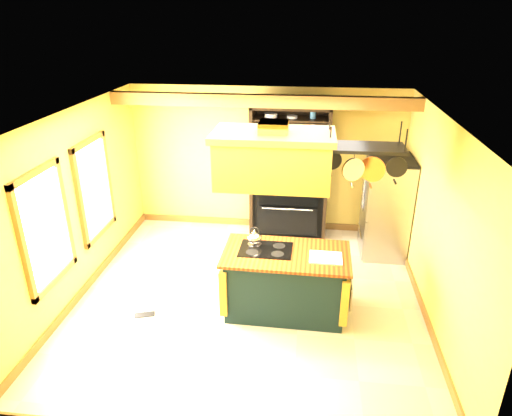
% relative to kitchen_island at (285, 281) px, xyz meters
% --- Properties ---
extents(floor, '(5.00, 5.00, 0.00)m').
position_rel_kitchen_island_xyz_m(floor, '(-0.54, 0.21, -0.47)').
color(floor, beige).
rests_on(floor, ground).
extents(ceiling, '(5.00, 5.00, 0.00)m').
position_rel_kitchen_island_xyz_m(ceiling, '(-0.54, 0.21, 2.23)').
color(ceiling, white).
rests_on(ceiling, wall_back).
extents(wall_back, '(5.00, 0.02, 2.70)m').
position_rel_kitchen_island_xyz_m(wall_back, '(-0.54, 2.71, 0.88)').
color(wall_back, gold).
rests_on(wall_back, floor).
extents(wall_front, '(5.00, 0.02, 2.70)m').
position_rel_kitchen_island_xyz_m(wall_front, '(-0.54, -2.29, 0.88)').
color(wall_front, gold).
rests_on(wall_front, floor).
extents(wall_left, '(0.02, 5.00, 2.70)m').
position_rel_kitchen_island_xyz_m(wall_left, '(-3.04, 0.21, 0.88)').
color(wall_left, gold).
rests_on(wall_left, floor).
extents(wall_right, '(0.02, 5.00, 2.70)m').
position_rel_kitchen_island_xyz_m(wall_right, '(1.96, 0.21, 0.88)').
color(wall_right, gold).
rests_on(wall_right, floor).
extents(ceiling_beam, '(5.00, 0.15, 0.20)m').
position_rel_kitchen_island_xyz_m(ceiling_beam, '(-0.54, 1.91, 2.12)').
color(ceiling_beam, '#925A2D').
rests_on(ceiling_beam, ceiling).
extents(window_near, '(0.06, 1.06, 1.56)m').
position_rel_kitchen_island_xyz_m(window_near, '(-3.01, -0.59, 0.93)').
color(window_near, '#925A2D').
rests_on(window_near, wall_left).
extents(window_far, '(0.06, 1.06, 1.56)m').
position_rel_kitchen_island_xyz_m(window_far, '(-3.01, 0.81, 0.93)').
color(window_far, '#925A2D').
rests_on(window_far, wall_left).
extents(kitchen_island, '(1.73, 0.98, 1.11)m').
position_rel_kitchen_island_xyz_m(kitchen_island, '(0.00, 0.00, 0.00)').
color(kitchen_island, black).
rests_on(kitchen_island, floor).
extents(range_hood, '(1.49, 0.84, 0.80)m').
position_rel_kitchen_island_xyz_m(range_hood, '(-0.20, -0.00, 1.79)').
color(range_hood, '#AE922B').
rests_on(range_hood, ceiling).
extents(pot_rack, '(1.00, 0.47, 0.74)m').
position_rel_kitchen_island_xyz_m(pot_rack, '(0.91, 0.00, 1.86)').
color(pot_rack, black).
rests_on(pot_rack, ceiling).
extents(refrigerator, '(0.73, 0.86, 1.68)m').
position_rel_kitchen_island_xyz_m(refrigerator, '(1.57, 1.89, 0.35)').
color(refrigerator, '#9799A0').
rests_on(refrigerator, floor).
extents(hutch, '(1.39, 0.63, 2.45)m').
position_rel_kitchen_island_xyz_m(hutch, '(-0.10, 2.44, 0.47)').
color(hutch, black).
rests_on(hutch, floor).
extents(floor_register, '(0.30, 0.20, 0.01)m').
position_rel_kitchen_island_xyz_m(floor_register, '(-1.94, -0.37, -0.46)').
color(floor_register, black).
rests_on(floor_register, floor).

